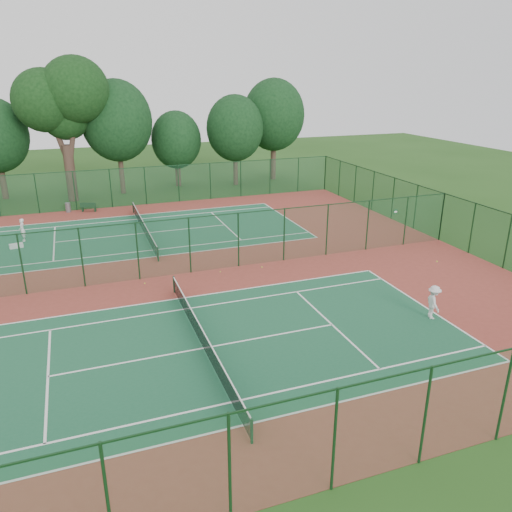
% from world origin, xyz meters
% --- Properties ---
extents(ground, '(120.00, 120.00, 0.00)m').
position_xyz_m(ground, '(0.00, 0.00, 0.00)').
color(ground, '#224917').
rests_on(ground, ground).
extents(red_pad, '(40.00, 36.00, 0.01)m').
position_xyz_m(red_pad, '(0.00, 0.00, 0.01)').
color(red_pad, maroon).
rests_on(red_pad, ground).
extents(court_near, '(23.77, 10.97, 0.01)m').
position_xyz_m(court_near, '(0.00, -9.00, 0.01)').
color(court_near, '#1B5637').
rests_on(court_near, red_pad).
extents(court_far, '(23.77, 10.97, 0.01)m').
position_xyz_m(court_far, '(0.00, 9.00, 0.01)').
color(court_far, '#1C5B3B').
rests_on(court_far, red_pad).
extents(fence_north, '(40.00, 0.09, 3.50)m').
position_xyz_m(fence_north, '(0.00, 18.00, 1.76)').
color(fence_north, '#17452C').
rests_on(fence_north, ground).
extents(fence_south, '(40.00, 0.09, 3.50)m').
position_xyz_m(fence_south, '(0.00, -18.00, 1.76)').
color(fence_south, '#194C28').
rests_on(fence_south, ground).
extents(fence_east, '(0.09, 36.00, 3.50)m').
position_xyz_m(fence_east, '(20.00, 0.00, 1.76)').
color(fence_east, '#17452B').
rests_on(fence_east, ground).
extents(fence_divider, '(40.00, 0.09, 3.50)m').
position_xyz_m(fence_divider, '(0.00, 0.00, 1.76)').
color(fence_divider, '#164425').
rests_on(fence_divider, ground).
extents(tennis_net_near, '(0.10, 12.90, 0.97)m').
position_xyz_m(tennis_net_near, '(0.00, -9.00, 0.54)').
color(tennis_net_near, '#163D25').
rests_on(tennis_net_near, ground).
extents(tennis_net_far, '(0.10, 12.90, 0.97)m').
position_xyz_m(tennis_net_far, '(0.00, 9.00, 0.54)').
color(tennis_net_far, '#12331E').
rests_on(tennis_net_far, ground).
extents(player_near, '(0.92, 1.24, 1.72)m').
position_xyz_m(player_near, '(11.38, -10.06, 0.88)').
color(player_near, silver).
rests_on(player_near, court_near).
extents(player_far, '(0.50, 0.67, 1.66)m').
position_xyz_m(player_far, '(-8.45, 10.10, 0.85)').
color(player_far, silver).
rests_on(player_far, court_far).
extents(trash_bin, '(0.57, 0.57, 0.82)m').
position_xyz_m(trash_bin, '(-5.33, 17.56, 0.42)').
color(trash_bin, slate).
rests_on(trash_bin, red_pad).
extents(bench, '(1.43, 0.84, 0.85)m').
position_xyz_m(bench, '(-3.64, 17.03, 0.45)').
color(bench, black).
rests_on(bench, red_pad).
extents(kit_bag, '(0.93, 0.52, 0.33)m').
position_xyz_m(kit_bag, '(-8.84, 8.59, 0.18)').
color(kit_bag, silver).
rests_on(kit_bag, red_pad).
extents(stray_ball_a, '(0.07, 0.07, 0.07)m').
position_xyz_m(stray_ball_a, '(3.23, -0.60, 0.04)').
color(stray_ball_a, '#A9C32D').
rests_on(stray_ball_a, red_pad).
extents(stray_ball_b, '(0.07, 0.07, 0.07)m').
position_xyz_m(stray_ball_b, '(5.90, -0.75, 0.05)').
color(stray_ball_b, '#D6E835').
rests_on(stray_ball_b, red_pad).
extents(stray_ball_c, '(0.08, 0.08, 0.08)m').
position_xyz_m(stray_ball_c, '(-1.37, -0.85, 0.05)').
color(stray_ball_c, '#BDD531').
rests_on(stray_ball_c, red_pad).
extents(big_tree, '(8.49, 6.21, 13.04)m').
position_xyz_m(big_tree, '(-4.71, 22.08, 9.23)').
color(big_tree, '#3C2820').
rests_on(big_tree, ground).
extents(evergreen_row, '(39.00, 5.00, 12.00)m').
position_xyz_m(evergreen_row, '(0.50, 24.25, 0.00)').
color(evergreen_row, black).
rests_on(evergreen_row, ground).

